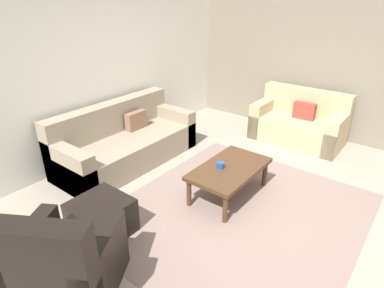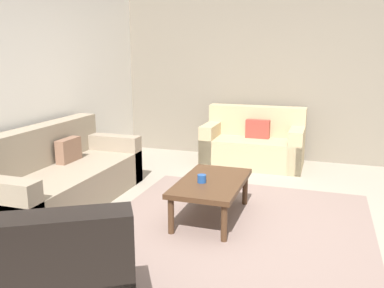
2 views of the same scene
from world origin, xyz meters
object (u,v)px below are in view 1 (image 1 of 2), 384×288
(couch_loveseat, at_px, (300,124))
(ottoman, at_px, (102,218))
(armchair_leather, at_px, (63,270))
(coffee_table, at_px, (229,171))
(cup, at_px, (220,165))
(couch_main, at_px, (123,143))

(couch_loveseat, height_order, ottoman, couch_loveseat)
(armchair_leather, relative_size, coffee_table, 1.00)
(couch_loveseat, bearing_deg, ottoman, 168.66)
(armchair_leather, height_order, cup, armchair_leather)
(couch_main, distance_m, couch_loveseat, 3.03)
(couch_main, bearing_deg, ottoman, -139.16)
(armchair_leather, distance_m, ottoman, 0.83)
(armchair_leather, bearing_deg, ottoman, 30.79)
(cup, bearing_deg, ottoman, 155.78)
(couch_loveseat, bearing_deg, couch_main, 142.49)
(couch_loveseat, distance_m, coffee_table, 2.23)
(armchair_leather, xyz_separation_m, coffee_table, (2.16, -0.26, 0.05))
(couch_loveseat, xyz_separation_m, coffee_table, (-2.23, 0.05, 0.05))
(couch_loveseat, relative_size, cup, 16.67)
(couch_main, height_order, couch_loveseat, same)
(couch_loveseat, height_order, armchair_leather, armchair_leather)
(couch_main, bearing_deg, armchair_leather, -142.45)
(armchair_leather, height_order, coffee_table, armchair_leather)
(ottoman, bearing_deg, couch_main, 40.84)
(couch_loveseat, distance_m, cup, 2.33)
(cup, bearing_deg, coffee_table, -38.61)
(couch_main, bearing_deg, cup, -87.37)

